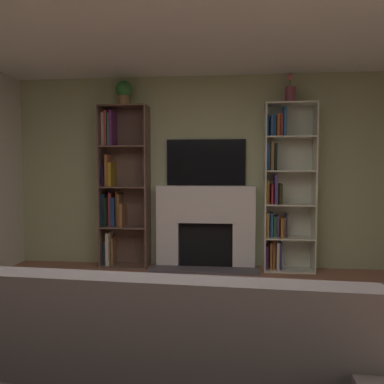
# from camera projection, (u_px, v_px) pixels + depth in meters

# --- Properties ---
(ground_plane) EXTENTS (7.33, 7.33, 0.00)m
(ground_plane) POSITION_uv_depth(u_px,v_px,m) (172.00, 381.00, 2.56)
(ground_plane) COLOR #925F4A
(wall_back_accent) EXTENTS (5.40, 0.06, 2.59)m
(wall_back_accent) POSITION_uv_depth(u_px,v_px,m) (206.00, 172.00, 5.54)
(wall_back_accent) COLOR #ABB184
(wall_back_accent) RESTS_ON ground_plane
(fireplace) EXTENTS (1.43, 0.48, 1.11)m
(fireplace) POSITION_uv_depth(u_px,v_px,m) (206.00, 225.00, 5.46)
(fireplace) COLOR white
(fireplace) RESTS_ON ground_plane
(tv) EXTENTS (1.06, 0.06, 0.62)m
(tv) POSITION_uv_depth(u_px,v_px,m) (206.00, 162.00, 5.47)
(tv) COLOR black
(tv) RESTS_ON fireplace
(bookshelf_left) EXTENTS (0.65, 0.34, 2.18)m
(bookshelf_left) POSITION_uv_depth(u_px,v_px,m) (119.00, 187.00, 5.53)
(bookshelf_left) COLOR brown
(bookshelf_left) RESTS_ON ground_plane
(bookshelf_right) EXTENTS (0.65, 0.34, 2.18)m
(bookshelf_right) POSITION_uv_depth(u_px,v_px,m) (283.00, 191.00, 5.30)
(bookshelf_right) COLOR beige
(bookshelf_right) RESTS_ON ground_plane
(potted_plant) EXTENTS (0.22, 0.22, 0.33)m
(potted_plant) POSITION_uv_depth(u_px,v_px,m) (124.00, 92.00, 5.41)
(potted_plant) COLOR #A5794C
(potted_plant) RESTS_ON bookshelf_left
(vase_with_flowers) EXTENTS (0.13, 0.13, 0.38)m
(vase_with_flowers) POSITION_uv_depth(u_px,v_px,m) (291.00, 94.00, 5.18)
(vase_with_flowers) COLOR #88394B
(vase_with_flowers) RESTS_ON bookshelf_right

